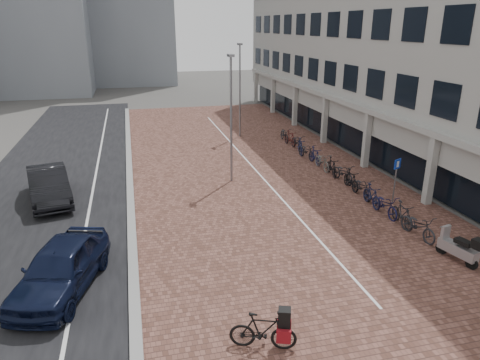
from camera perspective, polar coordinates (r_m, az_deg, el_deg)
name	(u,v)px	position (r m, az deg, el deg)	size (l,w,h in m)	color
ground	(281,269)	(16.04, 5.31, -11.41)	(140.00, 140.00, 0.00)	#474442
plaza_brick	(248,165)	(27.09, 1.03, 1.89)	(14.50, 42.00, 0.04)	brown
street_asphalt	(58,180)	(26.59, -22.52, 0.00)	(8.00, 50.00, 0.03)	black
curb	(129,174)	(26.23, -14.13, 0.82)	(0.35, 42.00, 0.14)	gray
lane_line	(95,177)	(26.34, -18.24, 0.38)	(0.12, 44.00, 0.00)	white
parking_line	(251,165)	(27.14, 1.44, 1.98)	(0.10, 30.00, 0.00)	white
office_building	(387,21)	(33.91, 18.46, 18.99)	(8.40, 40.00, 15.00)	#9B9B96
car_navy	(61,268)	(15.57, -22.21, -10.48)	(1.93, 4.80, 1.64)	black
car_dark	(49,185)	(23.36, -23.54, -0.62)	(1.74, 5.00, 1.65)	black
hero_bike	(263,330)	(12.33, 3.00, -18.89)	(1.87, 1.11, 1.28)	black
scooter_front	(458,247)	(17.98, 26.45, -7.74)	(0.55, 1.77, 1.22)	#A7A7AC
parking_sign	(396,174)	(22.10, 19.57, 0.68)	(0.45, 0.24, 2.27)	slate
lamp_near	(231,121)	(23.49, -1.15, 7.61)	(0.12, 0.12, 6.74)	gray
lamp_far	(240,92)	(33.55, -0.02, 11.34)	(0.12, 0.12, 6.87)	slate
bike_row	(332,167)	(25.71, 11.78, 1.69)	(1.16, 18.13, 1.05)	black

